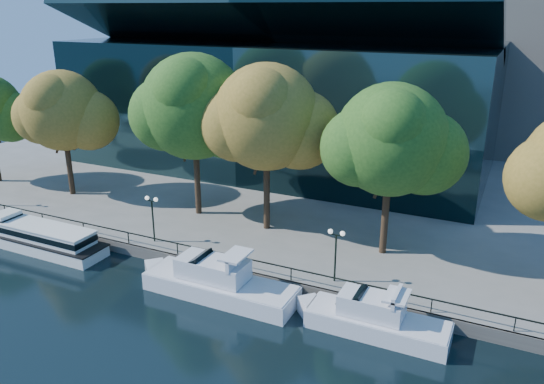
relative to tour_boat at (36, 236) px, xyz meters
The scene contains 13 objects.
ground 13.10m from the tour_boat, ahead, with size 160.00×160.00×0.00m, color black.
promenade 37.97m from the tour_boat, 69.93° to the left, with size 90.00×67.08×1.00m.
railing 13.29m from the tour_boat, 11.00° to the left, with size 88.20×0.08×0.99m.
convention_building 33.18m from the tour_boat, 73.80° to the left, with size 50.00×24.57×21.43m.
tour_boat is the anchor object (origin of this frame).
cruiser_near 18.13m from the tour_boat, ahead, with size 12.71×3.27×3.68m.
cruiser_far 29.68m from the tour_boat, ahead, with size 10.17×2.82×3.32m.
tree_1 14.24m from the tour_boat, 119.39° to the left, with size 10.25×8.40×13.05m.
tree_2 17.73m from the tour_boat, 48.21° to the left, with size 12.10×9.92×15.19m.
tree_3 22.48m from the tour_boat, 31.03° to the left, with size 11.37×9.33×14.68m.
tree_4 31.13m from the tour_boat, 19.59° to the left, with size 10.84×8.89×13.73m.
lamp_1 10.85m from the tour_boat, 21.17° to the left, with size 1.26×0.36×4.03m.
lamp_2 26.36m from the tour_boat, ahead, with size 1.26×0.36×4.03m.
Camera 1 is at (23.60, -28.45, 19.89)m, focal length 35.00 mm.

